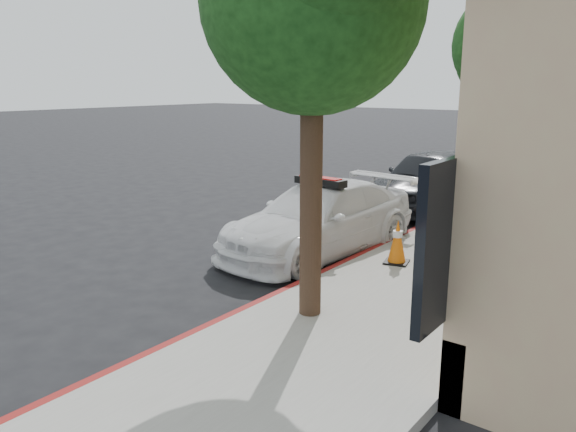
# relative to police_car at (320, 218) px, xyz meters

# --- Properties ---
(ground) EXTENTS (120.00, 120.00, 0.00)m
(ground) POSITION_rel_police_car_xyz_m (-1.10, -0.89, -0.68)
(ground) COLOR black
(ground) RESTS_ON ground
(sidewalk) EXTENTS (3.20, 50.00, 0.15)m
(sidewalk) POSITION_rel_police_car_xyz_m (2.50, 9.11, -0.61)
(sidewalk) COLOR gray
(sidewalk) RESTS_ON ground
(curb_strip) EXTENTS (0.12, 50.00, 0.15)m
(curb_strip) POSITION_rel_police_car_xyz_m (0.96, 9.11, -0.61)
(curb_strip) COLOR maroon
(curb_strip) RESTS_ON ground
(tree_mid) EXTENTS (2.77, 2.64, 5.43)m
(tree_mid) POSITION_rel_police_car_xyz_m (1.83, 5.10, 3.48)
(tree_mid) COLOR black
(tree_mid) RESTS_ON sidewalk
(police_car) EXTENTS (2.32, 4.82, 1.50)m
(police_car) POSITION_rel_police_car_xyz_m (0.00, 0.00, 0.00)
(police_car) COLOR white
(police_car) RESTS_ON ground
(parked_car_mid) EXTENTS (2.20, 4.78, 1.59)m
(parked_car_mid) POSITION_rel_police_car_xyz_m (0.10, 5.05, 0.11)
(parked_car_mid) COLOR black
(parked_car_mid) RESTS_ON ground
(parked_car_far) EXTENTS (1.73, 3.99, 1.28)m
(parked_car_far) POSITION_rel_police_car_xyz_m (-0.63, 14.55, -0.04)
(parked_car_far) COLOR #141D33
(parked_car_far) RESTS_ON ground
(fire_hydrant) EXTENTS (0.39, 0.36, 0.93)m
(fire_hydrant) POSITION_rel_police_car_xyz_m (2.59, 0.48, -0.08)
(fire_hydrant) COLOR silver
(fire_hydrant) RESTS_ON sidewalk
(traffic_cone) EXTENTS (0.50, 0.50, 0.78)m
(traffic_cone) POSITION_rel_police_car_xyz_m (1.75, -0.14, -0.14)
(traffic_cone) COLOR black
(traffic_cone) RESTS_ON sidewalk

